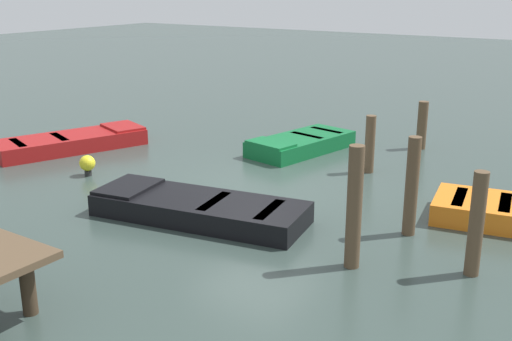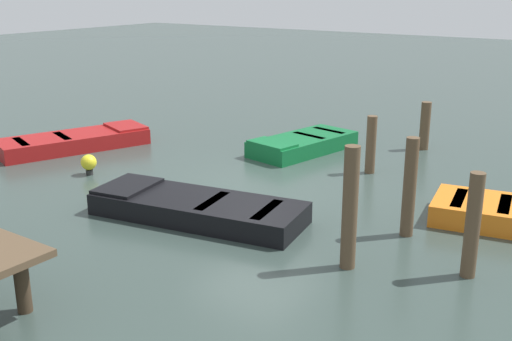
# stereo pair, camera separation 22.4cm
# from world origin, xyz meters

# --- Properties ---
(ground_plane) EXTENTS (80.00, 80.00, 0.00)m
(ground_plane) POSITION_xyz_m (0.00, 0.00, 0.00)
(ground_plane) COLOR #33423D
(rowboat_green) EXTENTS (1.88, 3.19, 0.46)m
(rowboat_green) POSITION_xyz_m (0.58, -3.02, 0.22)
(rowboat_green) COLOR #0F602D
(rowboat_green) RESTS_ON ground_plane
(rowboat_red) EXTENTS (2.62, 4.05, 0.46)m
(rowboat_red) POSITION_xyz_m (5.73, 0.09, 0.22)
(rowboat_red) COLOR maroon
(rowboat_red) RESTS_ON ground_plane
(rowboat_black) EXTENTS (4.20, 2.05, 0.46)m
(rowboat_black) POSITION_xyz_m (-0.15, 2.22, 0.22)
(rowboat_black) COLOR black
(rowboat_black) RESTS_ON ground_plane
(mooring_piling_mid_right) EXTENTS (0.23, 0.23, 1.34)m
(mooring_piling_mid_right) POSITION_xyz_m (-1.64, -2.28, 0.67)
(mooring_piling_mid_right) COLOR brown
(mooring_piling_mid_right) RESTS_ON ground_plane
(mooring_piling_near_left) EXTENTS (0.26, 0.26, 1.26)m
(mooring_piling_near_left) POSITION_xyz_m (-1.94, -5.04, 0.63)
(mooring_piling_near_left) COLOR brown
(mooring_piling_near_left) RESTS_ON ground_plane
(mooring_piling_far_right) EXTENTS (0.23, 0.23, 1.76)m
(mooring_piling_far_right) POSITION_xyz_m (-3.71, 0.79, 0.88)
(mooring_piling_far_right) COLOR brown
(mooring_piling_far_right) RESTS_ON ground_plane
(mooring_piling_far_left) EXTENTS (0.22, 0.22, 1.63)m
(mooring_piling_far_left) POSITION_xyz_m (-5.06, 1.79, 0.82)
(mooring_piling_far_left) COLOR brown
(mooring_piling_far_left) RESTS_ON ground_plane
(mooring_piling_near_right) EXTENTS (0.24, 0.24, 1.95)m
(mooring_piling_near_right) POSITION_xyz_m (-3.42, 2.53, 0.98)
(mooring_piling_near_right) COLOR brown
(mooring_piling_near_right) RESTS_ON ground_plane
(marker_buoy) EXTENTS (0.36, 0.36, 0.48)m
(marker_buoy) POSITION_xyz_m (3.63, 1.47, 0.29)
(marker_buoy) COLOR #262626
(marker_buoy) RESTS_ON ground_plane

